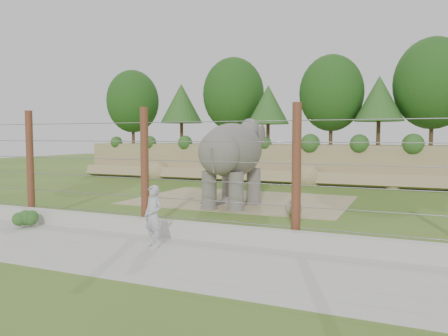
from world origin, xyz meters
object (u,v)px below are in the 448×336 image
at_px(elephant, 232,163).
at_px(stone_ball, 294,208).
at_px(zookeeper, 153,216).
at_px(barrier_fence, 145,169).

xyz_separation_m(elephant, stone_ball, (3.08, -1.34, -1.55)).
xyz_separation_m(elephant, zookeeper, (0.65, -7.32, -1.03)).
height_order(elephant, barrier_fence, barrier_fence).
bearing_deg(zookeeper, elephant, 111.63).
bearing_deg(barrier_fence, zookeeper, -50.82).
bearing_deg(stone_ball, elephant, 156.38).
distance_m(barrier_fence, zookeeper, 2.56).
xyz_separation_m(stone_ball, barrier_fence, (-3.87, -4.20, 1.66)).
bearing_deg(zookeeper, stone_ball, 84.47).
distance_m(elephant, stone_ball, 3.70).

